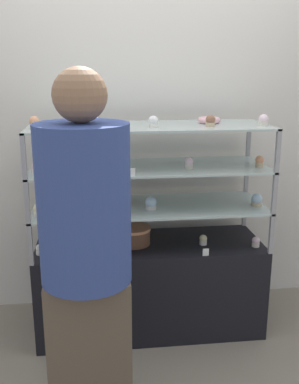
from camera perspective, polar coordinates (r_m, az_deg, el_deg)
The scene contains 30 objects.
ground_plane at distance 3.07m, azimuth 0.00°, elevation -16.48°, with size 20.00×20.00×0.00m, color gray.
back_wall at distance 3.02m, azimuth -0.91°, elevation 9.31°, with size 8.00×0.05×2.60m.
display_base at distance 2.93m, azimuth 0.00°, elevation -11.70°, with size 1.39×0.51×0.57m.
display_riser_lower at distance 2.73m, azimuth 0.00°, elevation -1.99°, with size 1.39×0.51×0.24m.
display_riser_middle at distance 2.67m, azimuth 0.00°, elevation 3.01°, with size 1.39×0.51×0.24m.
display_riser_upper at distance 2.62m, azimuth 0.00°, elevation 8.20°, with size 1.39×0.51×0.24m.
layer_cake_centerpiece at distance 2.78m, azimuth -2.10°, elevation -5.48°, with size 0.22×0.22×0.11m.
sheet_cake_frosted at distance 2.76m, azimuth -4.55°, elevation -0.81°, with size 0.20×0.15×0.07m.
cupcake_0 at distance 2.71m, azimuth -13.75°, elevation -7.10°, with size 0.05×0.05×0.06m.
cupcake_1 at distance 2.72m, azimuth -6.73°, elevation -6.62°, with size 0.05×0.05×0.06m.
cupcake_2 at distance 2.79m, azimuth 6.83°, elevation -6.05°, with size 0.05×0.05×0.06m.
cupcake_3 at distance 2.82m, azimuth 13.35°, elevation -6.19°, with size 0.05×0.05×0.06m.
price_tag_0 at distance 2.64m, azimuth 7.16°, elevation -7.60°, with size 0.04×0.00×0.04m.
cupcake_4 at distance 2.60m, azimuth -13.81°, elevation -2.23°, with size 0.07×0.07×0.07m.
cupcake_5 at distance 2.65m, azimuth 0.24°, elevation -1.46°, with size 0.07×0.07×0.07m.
cupcake_6 at distance 2.79m, azimuth 13.46°, elevation -0.99°, with size 0.07×0.07×0.07m.
price_tag_1 at distance 2.48m, azimuth -7.57°, elevation -3.12°, with size 0.04×0.00×0.04m.
cupcake_7 at distance 2.55m, azimuth -14.20°, elevation 2.96°, with size 0.05×0.05×0.07m.
cupcake_8 at distance 2.56m, azimuth -4.36°, elevation 3.46°, with size 0.05×0.05×0.07m.
cupcake_9 at distance 2.61m, azimuth 5.01°, elevation 3.68°, with size 0.05×0.05×0.07m.
cupcake_10 at distance 2.72m, azimuth 13.77°, elevation 3.80°, with size 0.05×0.05×0.07m.
price_tag_2 at distance 2.42m, azimuth -2.25°, elevation 2.54°, with size 0.04×0.00×0.04m.
cupcake_11 at distance 2.56m, azimuth -14.42°, elevation 8.54°, with size 0.05×0.05×0.07m.
cupcake_12 at distance 2.54m, azimuth -7.04°, elevation 8.85°, with size 0.05×0.05×0.07m.
cupcake_13 at distance 2.51m, azimuth 0.48°, elevation 8.87°, with size 0.05×0.05×0.07m.
cupcake_14 at distance 2.58m, azimuth 7.75°, elevation 8.93°, with size 0.05×0.05×0.07m.
cupcake_15 at distance 2.67m, azimuth 14.28°, elevation 8.81°, with size 0.05×0.05×0.07m.
price_tag_3 at distance 2.37m, azimuth -7.77°, elevation 8.12°, with size 0.04×0.00×0.04m.
donut_glazed at distance 2.74m, azimuth 7.57°, elevation 9.04°, with size 0.14×0.14×0.04m.
customer_figure at distance 1.92m, azimuth -8.04°, elevation -7.76°, with size 0.38×0.38×1.63m.
Camera 1 is at (-0.31, -2.58, 1.63)m, focal length 42.00 mm.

